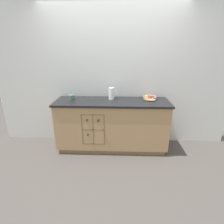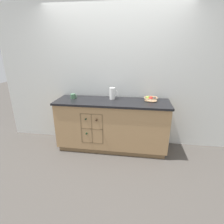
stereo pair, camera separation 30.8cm
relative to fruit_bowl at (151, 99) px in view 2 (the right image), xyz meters
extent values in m
plane|color=#4C4742|center=(-0.66, -0.11, -0.96)|extent=(14.00, 14.00, 0.00)
cube|color=silver|center=(-0.66, 0.24, 0.32)|extent=(4.40, 0.06, 2.55)
cube|color=brown|center=(-0.66, -0.11, -0.91)|extent=(1.88, 0.50, 0.09)
cube|color=tan|center=(-0.66, -0.11, -0.47)|extent=(1.94, 0.56, 0.79)
cube|color=black|center=(-0.66, -0.11, -0.06)|extent=(1.98, 0.60, 0.03)
cube|color=brown|center=(-0.96, -0.29, -0.46)|extent=(0.37, 0.01, 0.53)
cube|color=brown|center=(-1.15, -0.34, -0.46)|extent=(0.02, 0.10, 0.53)
cube|color=brown|center=(-0.78, -0.34, -0.46)|extent=(0.02, 0.10, 0.53)
cube|color=brown|center=(-0.96, -0.34, -0.73)|extent=(0.37, 0.10, 0.02)
cube|color=brown|center=(-0.96, -0.34, -0.46)|extent=(0.37, 0.10, 0.02)
cube|color=brown|center=(-0.96, -0.34, -0.20)|extent=(0.37, 0.10, 0.02)
cube|color=brown|center=(-0.96, -0.34, -0.46)|extent=(0.02, 0.10, 0.53)
cylinder|color=#19381E|center=(-1.05, -0.24, -0.55)|extent=(0.08, 0.18, 0.08)
cylinder|color=#19381E|center=(-1.05, -0.38, -0.55)|extent=(0.03, 0.08, 0.03)
cylinder|color=black|center=(-1.05, -0.24, -0.29)|extent=(0.07, 0.19, 0.07)
cylinder|color=black|center=(-1.05, -0.37, -0.29)|extent=(0.03, 0.08, 0.03)
cylinder|color=black|center=(-0.87, -0.24, -0.29)|extent=(0.07, 0.21, 0.07)
cylinder|color=black|center=(-0.87, -0.39, -0.29)|extent=(0.03, 0.09, 0.03)
cylinder|color=tan|center=(0.00, 0.00, -0.04)|extent=(0.11, 0.11, 0.01)
cone|color=tan|center=(0.00, 0.00, 0.00)|extent=(0.22, 0.22, 0.05)
torus|color=tan|center=(0.00, 0.00, 0.01)|extent=(0.24, 0.24, 0.02)
sphere|color=red|center=(0.00, -0.01, 0.00)|extent=(0.07, 0.07, 0.07)
sphere|color=#7FA838|center=(-0.05, 0.02, 0.00)|extent=(0.07, 0.07, 0.07)
cylinder|color=white|center=(-0.67, 0.02, 0.06)|extent=(0.10, 0.10, 0.21)
torus|color=white|center=(-0.67, 0.02, 0.16)|extent=(0.10, 0.10, 0.01)
torus|color=white|center=(-0.62, 0.02, 0.07)|extent=(0.10, 0.01, 0.10)
cylinder|color=#4C7A56|center=(-1.39, -0.04, 0.00)|extent=(0.09, 0.09, 0.08)
torus|color=#4C7A56|center=(-1.34, -0.04, 0.00)|extent=(0.07, 0.01, 0.07)
camera|label=1|loc=(-0.54, -3.01, 0.81)|focal=28.00mm
camera|label=2|loc=(-0.24, -2.98, 0.81)|focal=28.00mm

